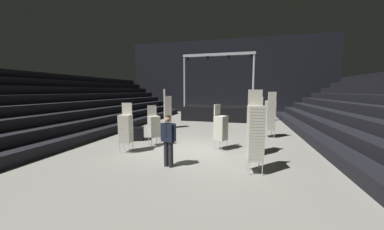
{
  "coord_description": "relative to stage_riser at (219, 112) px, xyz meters",
  "views": [
    {
      "loc": [
        2.12,
        -8.04,
        2.44
      ],
      "look_at": [
        -0.09,
        0.43,
        1.4
      ],
      "focal_mm": 19.07,
      "sensor_mm": 36.0,
      "label": 1
    }
  ],
  "objects": [
    {
      "name": "ground_plane",
      "position": [
        0.0,
        -9.17,
        -0.71
      ],
      "size": [
        22.0,
        30.0,
        0.1
      ],
      "primitive_type": "cube",
      "color": "gray"
    },
    {
      "name": "arena_end_wall",
      "position": [
        0.0,
        5.83,
        3.34
      ],
      "size": [
        22.0,
        0.3,
        8.0
      ],
      "primitive_type": "cube",
      "color": "black",
      "rests_on": "ground_plane"
    },
    {
      "name": "bleacher_bank_left",
      "position": [
        -8.0,
        -8.17,
        1.14
      ],
      "size": [
        6.0,
        24.0,
        3.6
      ],
      "rotation": [
        0.0,
        0.0,
        1.57
      ],
      "color": "black",
      "rests_on": "ground_plane"
    },
    {
      "name": "stage_riser",
      "position": [
        0.0,
        0.0,
        0.0
      ],
      "size": [
        5.86,
        2.97,
        5.3
      ],
      "color": "black",
      "rests_on": "ground_plane"
    },
    {
      "name": "man_with_tie",
      "position": [
        -0.22,
        -11.25,
        0.29
      ],
      "size": [
        0.57,
        0.31,
        1.69
      ],
      "rotation": [
        0.0,
        0.0,
        2.94
      ],
      "color": "black",
      "rests_on": "ground_plane"
    },
    {
      "name": "chair_stack_front_left",
      "position": [
        -2.43,
        -10.18,
        0.32
      ],
      "size": [
        0.5,
        0.5,
        1.96
      ],
      "rotation": [
        0.0,
        0.0,
        3.3
      ],
      "color": "#B2B5BA",
      "rests_on": "ground_plane"
    },
    {
      "name": "chair_stack_front_right",
      "position": [
        3.4,
        -5.97,
        0.53
      ],
      "size": [
        0.52,
        0.52,
        2.39
      ],
      "rotation": [
        0.0,
        0.0,
        0.21
      ],
      "color": "#B2B5BA",
      "rests_on": "ground_plane"
    },
    {
      "name": "chair_stack_mid_left",
      "position": [
        -1.78,
        -8.99,
        0.24
      ],
      "size": [
        0.62,
        0.62,
        1.79
      ],
      "rotation": [
        0.0,
        0.0,
        3.95
      ],
      "color": "#B2B5BA",
      "rests_on": "ground_plane"
    },
    {
      "name": "chair_stack_mid_right",
      "position": [
        2.44,
        -11.08,
        0.58
      ],
      "size": [
        0.51,
        0.51,
        2.48
      ],
      "rotation": [
        0.0,
        0.0,
        3.31
      ],
      "color": "#B2B5BA",
      "rests_on": "ground_plane"
    },
    {
      "name": "chair_stack_mid_centre",
      "position": [
        2.52,
        -9.21,
        0.45
      ],
      "size": [
        0.58,
        0.58,
        2.22
      ],
      "rotation": [
        0.0,
        0.0,
        2.75
      ],
      "color": "#B2B5BA",
      "rests_on": "ground_plane"
    },
    {
      "name": "chair_stack_rear_left",
      "position": [
        1.17,
        -8.86,
        0.28
      ],
      "size": [
        0.59,
        0.59,
        1.88
      ],
      "rotation": [
        0.0,
        0.0,
        4.24
      ],
      "color": "#B2B5BA",
      "rests_on": "ground_plane"
    },
    {
      "name": "chair_stack_rear_right",
      "position": [
        -2.77,
        -4.8,
        0.62
      ],
      "size": [
        0.61,
        0.61,
        2.56
      ],
      "rotation": [
        0.0,
        0.0,
        5.27
      ],
      "color": "#B2B5BA",
      "rests_on": "ground_plane"
    },
    {
      "name": "equipment_road_case",
      "position": [
        -3.17,
        -8.31,
        -0.35
      ],
      "size": [
        1.07,
        0.91,
        0.63
      ],
      "primitive_type": "cube",
      "rotation": [
        0.0,
        0.0,
        0.42
      ],
      "color": "black",
      "rests_on": "ground_plane"
    }
  ]
}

